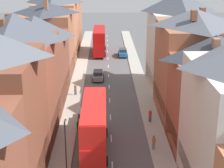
% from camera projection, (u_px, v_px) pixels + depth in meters
% --- Properties ---
extents(pavement_left, '(2.20, 104.00, 0.14)m').
position_uv_depth(pavement_left, '(75.00, 95.00, 55.07)').
color(pavement_left, '#A8A399').
rests_on(pavement_left, ground).
extents(pavement_right, '(2.20, 104.00, 0.14)m').
position_uv_depth(pavement_right, '(144.00, 95.00, 55.27)').
color(pavement_right, '#A8A399').
rests_on(pavement_right, ground).
extents(centre_line_dashes, '(0.14, 97.80, 0.01)m').
position_uv_depth(centre_line_dashes, '(110.00, 100.00, 53.29)').
color(centre_line_dashes, silver).
rests_on(centre_line_dashes, ground).
extents(terrace_row_left, '(8.00, 90.65, 14.48)m').
position_uv_depth(terrace_row_left, '(32.00, 60.00, 49.14)').
color(terrace_row_left, beige).
rests_on(terrace_row_left, ground).
extents(terrace_row_right, '(8.00, 58.65, 14.61)m').
position_uv_depth(terrace_row_right, '(222.00, 101.00, 34.73)').
color(terrace_row_right, '#935138').
rests_on(terrace_row_right, ground).
extents(double_decker_bus_lead, '(2.74, 10.80, 5.30)m').
position_uv_depth(double_decker_bus_lead, '(94.00, 126.00, 38.27)').
color(double_decker_bus_lead, red).
rests_on(double_decker_bus_lead, ground).
extents(double_decker_bus_mid_street, '(2.74, 10.80, 5.30)m').
position_uv_depth(double_decker_bus_mid_street, '(99.00, 41.00, 79.09)').
color(double_decker_bus_mid_street, '#B70F0F').
rests_on(double_decker_bus_mid_street, ground).
extents(car_near_blue, '(1.90, 4.40, 1.68)m').
position_uv_depth(car_near_blue, '(85.00, 116.00, 45.70)').
color(car_near_blue, '#144728').
rests_on(car_near_blue, ground).
extents(car_near_silver, '(1.90, 4.42, 1.59)m').
position_uv_depth(car_near_silver, '(98.00, 75.00, 62.23)').
color(car_near_silver, gray).
rests_on(car_near_silver, ground).
extents(car_parked_left_a, '(1.90, 4.52, 1.67)m').
position_uv_depth(car_parked_left_a, '(123.00, 52.00, 77.44)').
color(car_parked_left_a, '#236093').
rests_on(car_parked_left_a, ground).
extents(pedestrian_mid_right, '(0.36, 0.22, 1.61)m').
position_uv_depth(pedestrian_mid_right, '(154.00, 142.00, 38.88)').
color(pedestrian_mid_right, gray).
rests_on(pedestrian_mid_right, pavement_right).
extents(pedestrian_far_left, '(0.36, 0.22, 1.61)m').
position_uv_depth(pedestrian_far_left, '(150.00, 115.00, 45.55)').
color(pedestrian_far_left, '#3D4256').
rests_on(pedestrian_far_left, pavement_right).
extents(pedestrian_far_right, '(0.36, 0.22, 1.61)m').
position_uv_depth(pedestrian_far_right, '(75.00, 89.00, 54.84)').
color(pedestrian_far_right, '#23232D').
rests_on(pedestrian_far_right, pavement_left).
extents(street_lamp, '(0.20, 1.12, 5.50)m').
position_uv_depth(street_lamp, '(66.00, 144.00, 33.71)').
color(street_lamp, black).
rests_on(street_lamp, ground).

